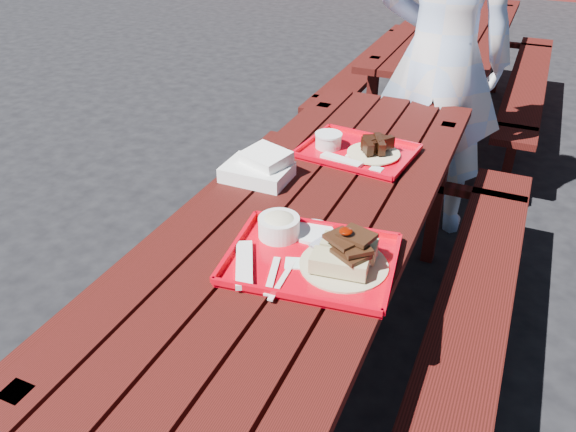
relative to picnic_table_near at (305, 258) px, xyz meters
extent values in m
plane|color=black|center=(0.00, 0.00, -0.56)|extent=(60.00, 60.00, 0.00)
cube|color=#3F0D0C|center=(-0.30, 0.00, 0.17)|extent=(0.14, 2.40, 0.04)
cube|color=#3F0D0C|center=(-0.15, 0.00, 0.17)|extent=(0.14, 2.40, 0.04)
cube|color=#3F0D0C|center=(0.00, 0.00, 0.17)|extent=(0.14, 2.40, 0.04)
cube|color=#3F0D0C|center=(0.15, 0.00, 0.17)|extent=(0.14, 2.40, 0.04)
cube|color=#3F0D0C|center=(0.30, 0.00, 0.17)|extent=(0.14, 2.40, 0.04)
cube|color=#3F0D0C|center=(-0.58, 0.00, -0.13)|extent=(0.25, 2.40, 0.04)
cube|color=#3F0D0C|center=(-0.58, 0.84, -0.35)|extent=(0.06, 0.06, 0.42)
cube|color=#3F0D0C|center=(0.58, 0.00, -0.13)|extent=(0.25, 2.40, 0.04)
cube|color=#3F0D0C|center=(0.58, 0.84, -0.35)|extent=(0.06, 0.06, 0.42)
cube|color=#3F0D0C|center=(-0.30, 0.96, -0.19)|extent=(0.06, 0.06, 0.75)
cube|color=#3F0D0C|center=(0.30, 0.96, -0.19)|extent=(0.06, 0.06, 0.75)
cube|color=#3F0D0C|center=(0.00, 0.96, -0.13)|extent=(1.40, 0.06, 0.04)
cube|color=#3F0D0C|center=(-0.30, 2.80, 0.17)|extent=(0.14, 2.40, 0.04)
cube|color=#3F0D0C|center=(-0.15, 2.80, 0.17)|extent=(0.14, 2.40, 0.04)
cube|color=#3F0D0C|center=(0.00, 2.80, 0.17)|extent=(0.14, 2.40, 0.04)
cube|color=#3F0D0C|center=(0.15, 2.80, 0.17)|extent=(0.14, 2.40, 0.04)
cube|color=#3F0D0C|center=(0.30, 2.80, 0.17)|extent=(0.14, 2.40, 0.04)
cube|color=#3F0D0C|center=(-0.58, 2.80, -0.13)|extent=(0.25, 2.40, 0.04)
cube|color=#3F0D0C|center=(-0.58, 1.96, -0.35)|extent=(0.06, 0.06, 0.42)
cube|color=#3F0D0C|center=(-0.58, 3.64, -0.35)|extent=(0.06, 0.06, 0.42)
cube|color=#3F0D0C|center=(0.58, 2.80, -0.13)|extent=(0.25, 2.40, 0.04)
cube|color=#3F0D0C|center=(0.58, 1.96, -0.35)|extent=(0.06, 0.06, 0.42)
cube|color=#3F0D0C|center=(0.58, 3.64, -0.35)|extent=(0.06, 0.06, 0.42)
cube|color=#3F0D0C|center=(-0.30, 1.84, -0.19)|extent=(0.06, 0.06, 0.75)
cube|color=#3F0D0C|center=(0.30, 1.84, -0.19)|extent=(0.06, 0.06, 0.75)
cube|color=#3F0D0C|center=(-0.30, 3.76, -0.19)|extent=(0.06, 0.06, 0.75)
cube|color=#3F0D0C|center=(0.30, 3.76, -0.19)|extent=(0.06, 0.06, 0.75)
cube|color=#3F0D0C|center=(0.00, 1.84, -0.13)|extent=(1.40, 0.06, 0.04)
cube|color=#3F0D0C|center=(0.00, 3.76, -0.13)|extent=(1.40, 0.06, 0.04)
cube|color=red|center=(0.12, -0.26, 0.20)|extent=(0.51, 0.42, 0.01)
cube|color=red|center=(0.10, -0.08, 0.21)|extent=(0.47, 0.07, 0.02)
cube|color=red|center=(0.15, -0.44, 0.21)|extent=(0.47, 0.07, 0.02)
cube|color=red|center=(0.35, -0.23, 0.21)|extent=(0.06, 0.36, 0.02)
cube|color=red|center=(-0.11, -0.29, 0.21)|extent=(0.06, 0.36, 0.02)
cylinder|color=tan|center=(0.22, -0.25, 0.21)|extent=(0.26, 0.26, 0.01)
cube|color=tan|center=(0.22, -0.29, 0.24)|extent=(0.17, 0.09, 0.05)
cube|color=tan|center=(0.22, -0.20, 0.24)|extent=(0.17, 0.09, 0.05)
ellipsoid|color=#570C00|center=(0.22, -0.25, 0.33)|extent=(0.04, 0.04, 0.02)
cylinder|color=silver|center=(-0.02, -0.18, 0.23)|extent=(0.13, 0.13, 0.06)
ellipsoid|color=beige|center=(-0.02, -0.18, 0.25)|extent=(0.11, 0.11, 0.05)
cylinder|color=white|center=(0.07, -0.13, 0.21)|extent=(0.13, 0.13, 0.01)
cube|color=white|center=(-0.04, -0.37, 0.21)|extent=(0.14, 0.21, 0.02)
cube|color=white|center=(0.05, -0.38, 0.21)|extent=(0.06, 0.17, 0.01)
cube|color=white|center=(0.08, -0.38, 0.21)|extent=(0.03, 0.18, 0.01)
cube|color=white|center=(0.08, -0.30, 0.20)|extent=(0.07, 0.07, 0.00)
cube|color=red|center=(0.02, 0.50, 0.20)|extent=(0.45, 0.37, 0.01)
cube|color=red|center=(0.04, 0.66, 0.21)|extent=(0.42, 0.06, 0.02)
cube|color=red|center=(0.00, 0.33, 0.21)|extent=(0.42, 0.06, 0.02)
cube|color=red|center=(0.23, 0.47, 0.21)|extent=(0.05, 0.32, 0.02)
cube|color=red|center=(-0.19, 0.52, 0.21)|extent=(0.05, 0.32, 0.02)
cube|color=white|center=(0.07, 0.49, 0.20)|extent=(0.16, 0.16, 0.01)
cylinder|color=beige|center=(0.09, 0.49, 0.21)|extent=(0.21, 0.21, 0.01)
cylinder|color=silver|center=(-0.10, 0.49, 0.23)|extent=(0.10, 0.10, 0.05)
cylinder|color=white|center=(-0.10, 0.49, 0.26)|extent=(0.11, 0.11, 0.01)
cube|color=white|center=(-0.01, 0.38, 0.21)|extent=(0.18, 0.08, 0.01)
cube|color=silver|center=(0.13, 0.38, 0.20)|extent=(0.05, 0.04, 0.00)
cube|color=white|center=(-0.26, 0.15, 0.22)|extent=(0.24, 0.18, 0.05)
cube|color=white|center=(-0.23, 0.18, 0.27)|extent=(0.20, 0.18, 0.04)
imported|color=#B7D1FF|center=(0.17, 1.34, 0.37)|extent=(0.70, 0.48, 1.86)
camera|label=1|loc=(0.59, -1.49, 1.17)|focal=35.00mm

